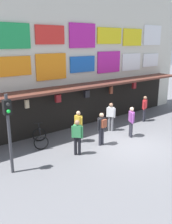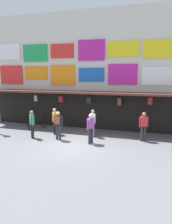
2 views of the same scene
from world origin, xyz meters
The scene contains 10 objects.
ground_plane centered at (0.00, 0.00, 0.00)m, with size 80.00×80.00×0.00m, color slate.
shopfront centered at (0.00, 4.57, 3.96)m, with size 18.00×2.60×8.00m.
traffic_light_near centered at (-5.75, 1.04, 2.14)m, with size 0.29×0.33×3.20m.
bicycle_parked centered at (-3.60, 2.77, 0.39)m, with size 1.11×1.35×1.05m.
pedestrian_in_green centered at (-2.77, 0.74, 0.95)m, with size 0.41×0.41×1.68m.
pedestrian_in_blue centered at (3.62, 2.08, 0.95)m, with size 0.49×0.35×1.68m.
pedestrian_in_white centered at (-1.84, 1.91, 0.95)m, with size 0.28×0.52×1.68m.
pedestrian_in_red centered at (-1.15, 0.90, 0.98)m, with size 0.53×0.38×1.68m.
pedestrian_in_purple centered at (0.85, 0.75, 0.95)m, with size 0.37×0.47×1.68m.
pedestrian_in_black centered at (0.62, 2.10, 0.95)m, with size 0.38×0.45×1.68m.
Camera 1 is at (-8.87, -7.69, 5.03)m, focal length 39.44 mm.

